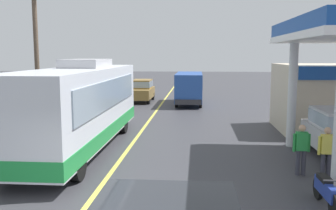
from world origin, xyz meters
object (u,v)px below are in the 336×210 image
at_px(coach_bus_main, 80,108).
at_px(pedestrian_by_shop, 301,147).
at_px(motorcycle_parked_forecourt, 326,191).
at_px(pedestrian_near_pump, 327,150).
at_px(minibus_opposing_lane, 189,86).
at_px(car_trailing_behind_bus, 142,89).

height_order(coach_bus_main, pedestrian_by_shop, coach_bus_main).
bearing_deg(motorcycle_parked_forecourt, pedestrian_near_pump, 71.80).
bearing_deg(minibus_opposing_lane, pedestrian_by_shop, -77.00).
xyz_separation_m(coach_bus_main, car_trailing_behind_bus, (0.18, 15.86, -0.71)).
bearing_deg(pedestrian_by_shop, pedestrian_near_pump, -27.69).
distance_m(coach_bus_main, pedestrian_near_pump, 9.37).
relative_size(pedestrian_near_pump, car_trailing_behind_bus, 0.40).
bearing_deg(coach_bus_main, motorcycle_parked_forecourt, -33.81).
relative_size(minibus_opposing_lane, pedestrian_by_shop, 3.69).
relative_size(motorcycle_parked_forecourt, pedestrian_near_pump, 1.08).
xyz_separation_m(pedestrian_near_pump, pedestrian_by_shop, (-0.67, 0.35, 0.00)).
relative_size(pedestrian_by_shop, car_trailing_behind_bus, 0.40).
bearing_deg(car_trailing_behind_bus, pedestrian_near_pump, -65.60).
bearing_deg(pedestrian_by_shop, motorcycle_parked_forecourt, -91.62).
relative_size(minibus_opposing_lane, car_trailing_behind_bus, 1.46).
bearing_deg(coach_bus_main, pedestrian_by_shop, -18.85).
distance_m(coach_bus_main, minibus_opposing_lane, 15.11).
height_order(pedestrian_near_pump, car_trailing_behind_bus, car_trailing_behind_bus).
height_order(minibus_opposing_lane, car_trailing_behind_bus, minibus_opposing_lane).
xyz_separation_m(minibus_opposing_lane, pedestrian_by_shop, (3.99, -17.30, -0.54)).
height_order(minibus_opposing_lane, pedestrian_by_shop, minibus_opposing_lane).
bearing_deg(minibus_opposing_lane, motorcycle_parked_forecourt, -78.87).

